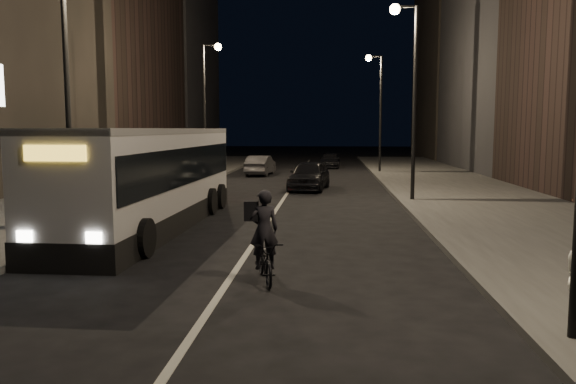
% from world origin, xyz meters
% --- Properties ---
extents(ground, '(180.00, 180.00, 0.00)m').
position_xyz_m(ground, '(0.00, 0.00, 0.00)').
color(ground, black).
rests_on(ground, ground).
extents(sidewalk_right, '(7.00, 70.00, 0.16)m').
position_xyz_m(sidewalk_right, '(8.50, 14.00, 0.08)').
color(sidewalk_right, '#3A3A38').
rests_on(sidewalk_right, ground).
extents(sidewalk_left, '(7.00, 70.00, 0.16)m').
position_xyz_m(sidewalk_left, '(-8.50, 14.00, 0.08)').
color(sidewalk_left, '#3A3A38').
rests_on(sidewalk_left, ground).
extents(building_row_right, '(8.00, 61.00, 21.00)m').
position_xyz_m(building_row_right, '(16.00, 27.50, 10.50)').
color(building_row_right, black).
rests_on(building_row_right, ground).
extents(building_row_left, '(8.00, 61.00, 22.00)m').
position_xyz_m(building_row_left, '(-16.00, 28.50, 11.00)').
color(building_row_left, black).
rests_on(building_row_left, ground).
extents(streetlight_right_mid, '(1.20, 0.44, 8.12)m').
position_xyz_m(streetlight_right_mid, '(5.33, 12.00, 5.36)').
color(streetlight_right_mid, black).
rests_on(streetlight_right_mid, sidewalk_right).
extents(streetlight_right_far, '(1.20, 0.44, 8.12)m').
position_xyz_m(streetlight_right_far, '(5.33, 28.00, 5.36)').
color(streetlight_right_far, black).
rests_on(streetlight_right_far, sidewalk_right).
extents(streetlight_left_near, '(1.20, 0.44, 8.12)m').
position_xyz_m(streetlight_left_near, '(-5.33, 4.00, 5.36)').
color(streetlight_left_near, black).
rests_on(streetlight_left_near, sidewalk_left).
extents(streetlight_left_far, '(1.20, 0.44, 8.12)m').
position_xyz_m(streetlight_left_far, '(-5.33, 22.00, 5.36)').
color(streetlight_left_far, black).
rests_on(streetlight_left_far, sidewalk_left).
extents(city_bus, '(2.98, 11.81, 3.16)m').
position_xyz_m(city_bus, '(-3.60, 5.27, 1.72)').
color(city_bus, silver).
rests_on(city_bus, ground).
extents(cyclist_on_bicycle, '(1.01, 1.78, 1.94)m').
position_xyz_m(cyclist_on_bicycle, '(0.77, -0.89, 0.65)').
color(cyclist_on_bicycle, black).
rests_on(cyclist_on_bicycle, ground).
extents(car_near, '(2.32, 4.63, 1.52)m').
position_xyz_m(car_near, '(1.01, 16.84, 0.76)').
color(car_near, black).
rests_on(car_near, ground).
extents(car_mid, '(1.75, 4.19, 1.35)m').
position_xyz_m(car_mid, '(-2.65, 25.87, 0.67)').
color(car_mid, '#323234').
rests_on(car_mid, ground).
extents(car_far, '(1.78, 4.01, 1.14)m').
position_xyz_m(car_far, '(2.09, 33.64, 0.57)').
color(car_far, black).
rests_on(car_far, ground).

